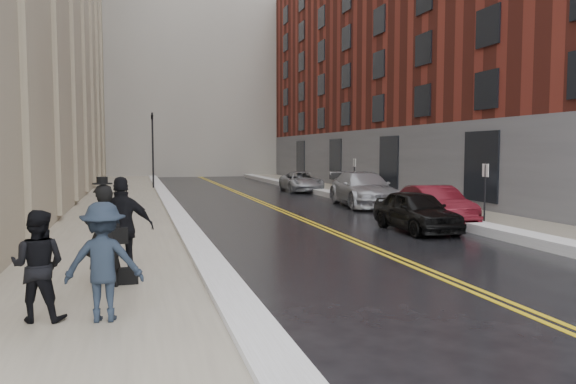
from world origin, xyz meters
TOP-DOWN VIEW (x-y plane):
  - ground at (0.00, 0.00)m, footprint 160.00×160.00m
  - sidewalk_left at (-4.50, 16.00)m, footprint 4.00×64.00m
  - sidewalk_right at (9.00, 16.00)m, footprint 3.00×64.00m
  - lane_stripe_a at (2.38, 16.00)m, footprint 0.12×64.00m
  - lane_stripe_b at (2.62, 16.00)m, footprint 0.12×64.00m
  - snow_ridge_left at (-2.20, 16.00)m, footprint 0.70×60.80m
  - snow_ridge_right at (7.15, 16.00)m, footprint 0.85×60.80m
  - building_right at (17.50, 23.00)m, footprint 14.00×50.00m
  - tower_far_right at (14.00, 66.00)m, footprint 22.00×18.00m
  - traffic_signal at (-2.60, 30.00)m, footprint 0.18×0.15m
  - parking_sign_near at (7.90, 8.00)m, footprint 0.06×0.35m
  - parking_sign_far at (7.90, 20.00)m, footprint 0.06×0.35m
  - car_black at (5.20, 7.86)m, footprint 1.62×4.02m
  - car_maroon at (6.80, 9.42)m, footprint 1.78×4.32m
  - car_silver_near at (6.80, 16.13)m, footprint 2.84×5.88m
  - car_silver_far at (6.62, 25.94)m, footprint 2.34×4.74m
  - pedestrian_main at (-4.36, 1.98)m, footprint 0.74×0.52m
  - pedestrian_a at (-5.19, 0.06)m, footprint 0.94×0.80m
  - pedestrian_b at (-4.25, -0.19)m, footprint 1.22×0.80m
  - pedestrian_c at (-4.03, 2.57)m, footprint 1.19×0.50m

SIDE VIEW (x-z plane):
  - ground at x=0.00m, z-range 0.00..0.00m
  - lane_stripe_a at x=2.38m, z-range 0.00..0.01m
  - lane_stripe_b at x=2.62m, z-range 0.00..0.01m
  - sidewalk_left at x=-4.50m, z-range 0.00..0.15m
  - sidewalk_right at x=9.00m, z-range 0.00..0.15m
  - snow_ridge_left at x=-2.20m, z-range 0.00..0.26m
  - snow_ridge_right at x=7.15m, z-range 0.00..0.30m
  - car_silver_far at x=6.62m, z-range 0.00..1.29m
  - car_black at x=5.20m, z-range 0.00..1.37m
  - car_maroon at x=6.80m, z-range 0.00..1.39m
  - car_silver_near at x=6.80m, z-range 0.00..1.65m
  - pedestrian_a at x=-5.19m, z-range 0.15..1.82m
  - pedestrian_b at x=-4.25m, z-range 0.15..1.93m
  - pedestrian_main at x=-4.36m, z-range 0.15..2.08m
  - pedestrian_c at x=-4.03m, z-range 0.15..2.18m
  - parking_sign_near at x=7.90m, z-range 0.24..2.47m
  - parking_sign_far at x=7.90m, z-range 0.24..2.47m
  - traffic_signal at x=-2.60m, z-range 0.48..5.68m
  - building_right at x=17.50m, z-range 0.00..18.00m
  - tower_far_right at x=14.00m, z-range 0.00..44.00m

